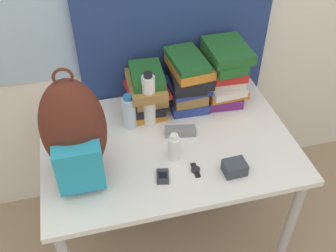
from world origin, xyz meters
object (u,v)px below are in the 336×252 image
sunscreen_bottle (174,147)px  sunglasses_case (180,131)px  cell_phone (163,176)px  wristwatch (196,170)px  backpack (74,133)px  water_bottle (129,112)px  book_stack_center (188,81)px  book_stack_left (147,91)px  camera_pouch (235,168)px  sports_bottle (149,100)px  book_stack_right (223,73)px

sunscreen_bottle → sunglasses_case: size_ratio=0.90×
cell_phone → sunglasses_case: size_ratio=0.57×
wristwatch → sunscreen_bottle: bearing=125.2°
backpack → water_bottle: size_ratio=2.80×
book_stack_center → wristwatch: size_ratio=3.32×
book_stack_left → sunglasses_case: (0.12, -0.22, -0.11)m
sunglasses_case → camera_pouch: 0.35m
sunscreen_bottle → camera_pouch: size_ratio=1.40×
sports_bottle → sunscreen_bottle: bearing=-78.0°
book_stack_left → camera_pouch: size_ratio=2.73×
sports_bottle → sunscreen_bottle: (0.06, -0.27, -0.08)m
backpack → sunscreen_bottle: size_ratio=3.75×
book_stack_center → sunscreen_bottle: size_ratio=2.06×
water_bottle → camera_pouch: water_bottle is taller
book_stack_center → sports_bottle: sports_bottle is taller
sports_bottle → book_stack_center: bearing=24.0°
book_stack_left → sunscreen_bottle: size_ratio=1.95×
book_stack_center → water_bottle: size_ratio=1.53×
backpack → cell_phone: backpack is taller
cell_phone → book_stack_right: bearing=47.3°
backpack → camera_pouch: (0.66, -0.17, -0.20)m
sports_bottle → cell_phone: sports_bottle is taller
camera_pouch → book_stack_left: bearing=118.3°
book_stack_center → camera_pouch: book_stack_center is taller
backpack → camera_pouch: 0.71m
sunglasses_case → camera_pouch: bearing=-61.5°
sunscreen_bottle → sports_bottle: bearing=102.0°
book_stack_right → sports_bottle: bearing=-166.4°
water_bottle → wristwatch: size_ratio=2.17×
camera_pouch → book_stack_center: bearing=97.0°
book_stack_left → sunscreen_bottle: book_stack_left is taller
backpack → cell_phone: bearing=-20.3°
water_bottle → sunglasses_case: water_bottle is taller
backpack → sports_bottle: backpack is taller
cell_phone → wristwatch: bearing=2.0°
sunglasses_case → sports_bottle: bearing=136.4°
sports_bottle → cell_phone: size_ratio=3.33×
book_stack_right → sunscreen_bottle: (-0.36, -0.38, -0.10)m
cell_phone → sunglasses_case: 0.30m
water_bottle → cell_phone: size_ratio=2.12×
sports_bottle → wristwatch: size_ratio=3.41×
book_stack_left → book_stack_center: size_ratio=0.95×
backpack → cell_phone: (0.34, -0.13, -0.22)m
sports_bottle → wristwatch: 0.42m
book_stack_left → camera_pouch: bearing=-61.7°
book_stack_center → book_stack_right: (0.19, 0.00, 0.02)m
book_stack_right → sunglasses_case: book_stack_right is taller
water_bottle → sports_bottle: 0.12m
book_stack_right → cell_phone: size_ratio=3.62×
book_stack_left → book_stack_right: (0.41, 0.00, 0.04)m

